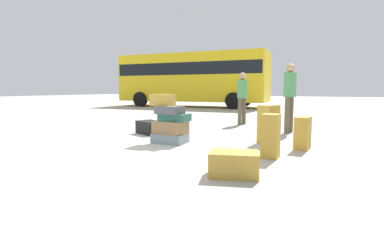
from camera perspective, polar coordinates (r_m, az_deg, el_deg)
The scene contains 10 objects.
ground_plane at distance 5.61m, azimuth -7.76°, elevation -5.22°, with size 80.00×80.00×0.00m, color #ADA89E.
suitcase_tower at distance 5.96m, azimuth -4.33°, elevation -0.48°, with size 0.80×0.53×0.98m.
suitcase_tan_right_side at distance 4.82m, azimuth 14.95°, elevation -3.00°, with size 0.26×0.29×0.70m, color #B28C33.
suitcase_tan_foreground_far at distance 6.13m, azimuth 14.56°, elevation -0.77°, with size 0.30×0.37×0.77m, color #B28C33.
suitcase_black_left_side at distance 7.22m, azimuth -8.13°, elevation -1.43°, with size 0.66×0.42×0.32m, color black.
suitcase_tan_white_trunk at distance 3.77m, azimuth 8.10°, elevation -8.40°, with size 0.61×0.41×0.31m, color #B28C33.
suitcase_tan_behind_tower at distance 5.69m, azimuth 20.61°, elevation -2.38°, with size 0.24×0.40×0.59m, color #B28C33.
person_bearded_onlooker at distance 9.12m, azimuth 9.69°, elevation 5.04°, with size 0.30×0.33×1.58m.
person_tourist_with_camera at distance 7.69m, azimuth 18.38°, elevation 5.25°, with size 0.30×0.33×1.70m.
parked_bus at distance 18.12m, azimuth 0.06°, elevation 8.41°, with size 9.22×3.34×3.15m.
Camera 1 is at (3.23, -4.46, 1.09)m, focal length 27.58 mm.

